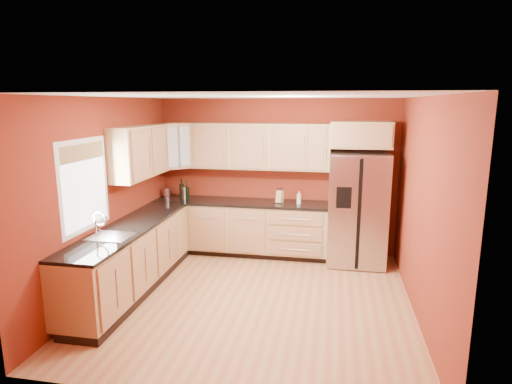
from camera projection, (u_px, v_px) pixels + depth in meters
floor at (254, 300)px, 5.59m from camera, size 4.00×4.00×0.00m
ceiling at (254, 96)px, 5.06m from camera, size 4.00×4.00×0.00m
wall_back at (276, 177)px, 7.25m from camera, size 4.00×0.04×2.60m
wall_front at (207, 259)px, 3.40m from camera, size 4.00×0.04×2.60m
wall_left at (106, 197)px, 5.68m from camera, size 0.04×4.00×2.60m
wall_right at (423, 210)px, 4.97m from camera, size 0.04×4.00×2.60m
base_cabinets_back at (241, 229)px, 7.23m from camera, size 2.90×0.60×0.88m
base_cabinets_left at (131, 259)px, 5.80m from camera, size 0.60×2.80×0.88m
countertop_back at (240, 202)px, 7.13m from camera, size 2.90×0.62×0.04m
countertop_left at (130, 227)px, 5.70m from camera, size 0.62×2.80×0.04m
upper_cabinets_back at (260, 146)px, 7.03m from camera, size 2.30×0.33×0.75m
upper_cabinets_left at (140, 152)px, 6.24m from camera, size 0.33×1.35×0.75m
corner_upper_cabinet at (174, 146)px, 7.12m from camera, size 0.67×0.67×0.75m
over_fridge_cabinet at (361, 134)px, 6.57m from camera, size 0.92×0.60×0.40m
refrigerator at (357, 209)px, 6.73m from camera, size 0.90×0.75×1.78m
window at (85, 185)px, 5.14m from camera, size 0.03×0.90×1.00m
sink_faucet at (110, 225)px, 5.19m from camera, size 0.50×0.42×0.30m
canister_left at (167, 193)px, 7.35m from camera, size 0.12×0.12×0.17m
canister_right at (185, 193)px, 7.30m from camera, size 0.17×0.17×0.21m
wine_bottle_a at (182, 189)px, 7.28m from camera, size 0.08×0.08×0.35m
wine_bottle_b at (187, 191)px, 7.24m from camera, size 0.07×0.07×0.29m
knife_block at (280, 197)px, 6.99m from camera, size 0.13×0.12×0.20m
soap_dispenser at (299, 198)px, 6.90m from camera, size 0.08×0.08×0.21m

